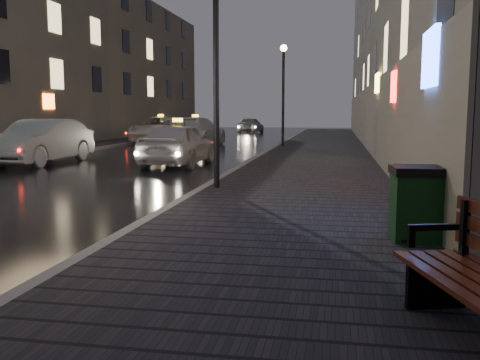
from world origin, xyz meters
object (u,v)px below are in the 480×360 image
(car_left_mid, at_px, (42,142))
(car_far, at_px, (251,125))
(taxi_near, at_px, (178,144))
(lamp_far, at_px, (283,82))
(taxi_far, at_px, (161,129))
(trash_bin, at_px, (416,203))
(lamp_near, at_px, (216,46))
(taxi_mid, at_px, (195,132))

(car_left_mid, bearing_deg, car_far, 85.18)
(taxi_near, height_order, car_far, taxi_near)
(lamp_far, xyz_separation_m, taxi_near, (-2.86, -9.74, -2.69))
(taxi_near, distance_m, taxi_far, 15.11)
(car_far, bearing_deg, trash_bin, 108.63)
(car_left_mid, xyz_separation_m, taxi_far, (-0.09, 14.30, -0.01))
(trash_bin, height_order, car_left_mid, car_left_mid)
(trash_bin, height_order, taxi_near, taxi_near)
(lamp_far, height_order, trash_bin, lamp_far)
(taxi_near, bearing_deg, lamp_near, 115.08)
(taxi_near, xyz_separation_m, taxi_far, (-5.40, 14.12, 0.03))
(lamp_far, distance_m, taxi_near, 10.50)
(lamp_far, relative_size, taxi_mid, 0.92)
(trash_bin, distance_m, taxi_near, 12.89)
(taxi_mid, bearing_deg, taxi_far, -43.89)
(taxi_near, bearing_deg, trash_bin, 122.43)
(taxi_near, relative_size, taxi_mid, 0.82)
(taxi_near, relative_size, car_far, 1.11)
(trash_bin, bearing_deg, taxi_near, 117.94)
(taxi_near, bearing_deg, car_far, -85.45)
(car_left_mid, relative_size, car_far, 1.21)
(lamp_far, xyz_separation_m, car_left_mid, (-8.16, -9.92, -2.65))
(lamp_near, xyz_separation_m, trash_bin, (3.95, -4.68, -2.80))
(lamp_far, distance_m, car_far, 20.74)
(taxi_near, distance_m, car_left_mid, 5.31)
(lamp_far, height_order, taxi_far, lamp_far)
(taxi_mid, xyz_separation_m, taxi_far, (-3.20, 3.45, -0.00))
(taxi_near, xyz_separation_m, taxi_mid, (-2.19, 10.66, 0.03))
(car_far, bearing_deg, taxi_far, 84.28)
(lamp_near, bearing_deg, taxi_near, 114.53)
(trash_bin, xyz_separation_m, car_far, (-8.89, 40.64, 0.03))
(taxi_mid, height_order, car_far, taxi_mid)
(car_left_mid, xyz_separation_m, car_far, (3.22, 29.88, -0.12))
(taxi_near, distance_m, car_far, 29.77)
(lamp_near, xyz_separation_m, taxi_near, (-2.86, 6.26, -2.69))
(lamp_far, height_order, car_left_mid, lamp_far)
(lamp_near, height_order, taxi_far, lamp_near)
(car_left_mid, height_order, taxi_far, car_left_mid)
(car_far, bearing_deg, lamp_far, 110.20)
(trash_bin, relative_size, car_far, 0.25)
(lamp_far, relative_size, car_left_mid, 1.03)
(taxi_near, bearing_deg, lamp_far, -105.81)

